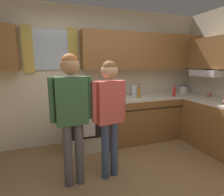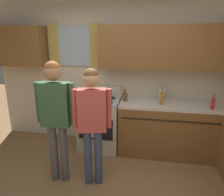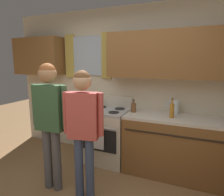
{
  "view_description": "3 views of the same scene",
  "coord_description": "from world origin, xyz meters",
  "views": [
    {
      "loc": [
        -0.82,
        -1.62,
        1.56
      ],
      "look_at": [
        -0.01,
        0.71,
        1.09
      ],
      "focal_mm": 28.72,
      "sensor_mm": 36.0,
      "label": 1
    },
    {
      "loc": [
        0.57,
        -1.83,
        1.94
      ],
      "look_at": [
        0.06,
        1.07,
        1.08
      ],
      "focal_mm": 33.21,
      "sensor_mm": 36.0,
      "label": 2
    },
    {
      "loc": [
        1.11,
        -1.42,
        1.69
      ],
      "look_at": [
        0.09,
        0.95,
        1.22
      ],
      "focal_mm": 32.09,
      "sensor_mm": 36.0,
      "label": 3
    }
  ],
  "objects": [
    {
      "name": "back_wall_unit",
      "position": [
        0.08,
        1.82,
        1.5
      ],
      "size": [
        4.6,
        0.42,
        2.6
      ],
      "color": "beige",
      "rests_on": "ground"
    },
    {
      "name": "stove_oven",
      "position": [
        -0.25,
        1.54,
        0.47
      ],
      "size": [
        0.7,
        0.67,
        1.1
      ],
      "color": "beige",
      "rests_on": "ground"
    },
    {
      "name": "water_pitcher",
      "position": [
        0.82,
        1.72,
        1.01
      ],
      "size": [
        0.19,
        0.11,
        0.22
      ],
      "color": "silver",
      "rests_on": "kitchen_counter_run"
    },
    {
      "name": "adult_left",
      "position": [
        -0.59,
        0.53,
        1.06
      ],
      "size": [
        0.52,
        0.23,
        1.68
      ],
      "color": "#4C4C51",
      "rests_on": "ground"
    },
    {
      "name": "bottle_oil_amber",
      "position": [
        0.8,
        1.47,
        1.01
      ],
      "size": [
        0.06,
        0.06,
        0.29
      ],
      "color": "#B27223",
      "rests_on": "kitchen_counter_run"
    },
    {
      "name": "adult_in_plaid",
      "position": [
        -0.1,
        0.54,
        1.01
      ],
      "size": [
        0.49,
        0.23,
        1.6
      ],
      "color": "#38476B",
      "rests_on": "ground"
    },
    {
      "name": "bottle_squat_brown",
      "position": [
        0.2,
        1.57,
        0.98
      ],
      "size": [
        0.08,
        0.08,
        0.21
      ],
      "color": "brown",
      "rests_on": "kitchen_counter_run"
    }
  ]
}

